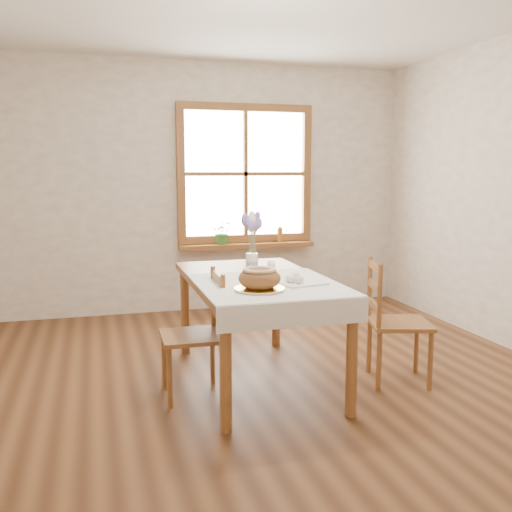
{
  "coord_description": "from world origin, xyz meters",
  "views": [
    {
      "loc": [
        -1.07,
        -3.46,
        1.49
      ],
      "look_at": [
        0.0,
        0.3,
        0.9
      ],
      "focal_mm": 40.0,
      "sensor_mm": 36.0,
      "label": 1
    }
  ],
  "objects_px": {
    "chair_left": "(192,334)",
    "flower_vase": "(252,261)",
    "chair_right": "(400,321)",
    "dining_table": "(256,289)",
    "bread_plate": "(260,289)"
  },
  "relations": [
    {
      "from": "dining_table",
      "to": "flower_vase",
      "type": "xyz_separation_m",
      "value": [
        0.07,
        0.37,
        0.14
      ]
    },
    {
      "from": "dining_table",
      "to": "chair_left",
      "type": "bearing_deg",
      "value": -162.14
    },
    {
      "from": "chair_right",
      "to": "flower_vase",
      "type": "bearing_deg",
      "value": 70.06
    },
    {
      "from": "chair_left",
      "to": "flower_vase",
      "type": "bearing_deg",
      "value": 134.31
    },
    {
      "from": "chair_right",
      "to": "flower_vase",
      "type": "xyz_separation_m",
      "value": [
        -0.9,
        0.66,
        0.37
      ]
    },
    {
      "from": "chair_left",
      "to": "flower_vase",
      "type": "height_order",
      "value": "flower_vase"
    },
    {
      "from": "chair_left",
      "to": "chair_right",
      "type": "relative_size",
      "value": 0.97
    },
    {
      "from": "bread_plate",
      "to": "flower_vase",
      "type": "height_order",
      "value": "flower_vase"
    },
    {
      "from": "flower_vase",
      "to": "chair_right",
      "type": "bearing_deg",
      "value": -36.31
    },
    {
      "from": "chair_left",
      "to": "bread_plate",
      "type": "relative_size",
      "value": 2.78
    },
    {
      "from": "dining_table",
      "to": "chair_right",
      "type": "relative_size",
      "value": 1.83
    },
    {
      "from": "flower_vase",
      "to": "chair_left",
      "type": "bearing_deg",
      "value": -136.72
    },
    {
      "from": "dining_table",
      "to": "chair_right",
      "type": "bearing_deg",
      "value": -16.69
    },
    {
      "from": "chair_right",
      "to": "bread_plate",
      "type": "bearing_deg",
      "value": 115.98
    },
    {
      "from": "chair_right",
      "to": "flower_vase",
      "type": "height_order",
      "value": "chair_right"
    }
  ]
}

